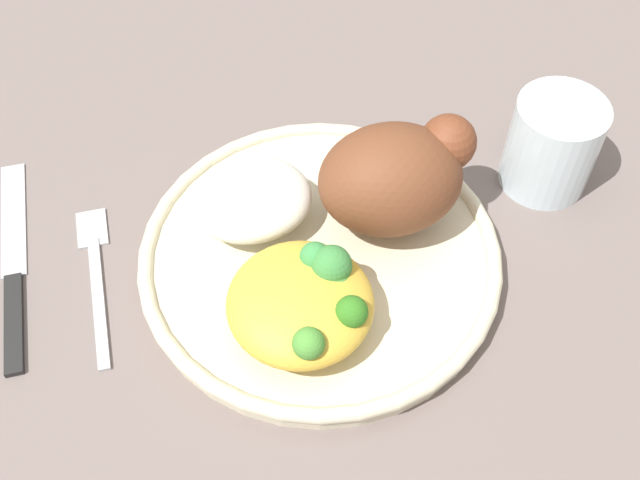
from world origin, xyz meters
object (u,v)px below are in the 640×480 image
(plate, at_px, (320,257))
(water_glass, at_px, (552,145))
(roasted_chicken, at_px, (396,176))
(fork, at_px, (96,275))
(rice_pile, at_px, (251,199))
(knife, at_px, (13,276))
(mac_cheese_with_broccoli, at_px, (305,299))

(plate, bearing_deg, water_glass, 14.59)
(plate, distance_m, roasted_chicken, 0.08)
(roasted_chicken, bearing_deg, fork, -179.81)
(plate, relative_size, rice_pile, 2.96)
(plate, relative_size, water_glass, 3.40)
(rice_pile, height_order, fork, rice_pile)
(rice_pile, distance_m, knife, 0.18)
(plate, distance_m, mac_cheese_with_broccoli, 0.06)
(rice_pile, relative_size, knife, 0.45)
(roasted_chicken, xyz_separation_m, fork, (-0.22, -0.00, -0.06))
(plate, relative_size, knife, 1.34)
(rice_pile, relative_size, water_glass, 1.15)
(rice_pile, bearing_deg, roasted_chicken, -9.95)
(mac_cheese_with_broccoli, bearing_deg, plate, 68.63)
(mac_cheese_with_broccoli, relative_size, fork, 0.67)
(fork, bearing_deg, rice_pile, 8.78)
(roasted_chicken, relative_size, fork, 0.79)
(fork, height_order, knife, knife)
(roasted_chicken, distance_m, fork, 0.22)
(mac_cheese_with_broccoli, bearing_deg, rice_pile, 103.35)
(rice_pile, bearing_deg, knife, -177.42)
(plate, relative_size, fork, 1.79)
(plate, bearing_deg, mac_cheese_with_broccoli, -111.37)
(rice_pile, height_order, knife, rice_pile)
(water_glass, bearing_deg, rice_pile, -177.65)
(rice_pile, xyz_separation_m, fork, (-0.12, -0.02, -0.04))
(roasted_chicken, xyz_separation_m, mac_cheese_with_broccoli, (-0.08, -0.07, -0.02))
(mac_cheese_with_broccoli, bearing_deg, knife, 157.07)
(plate, relative_size, roasted_chicken, 2.27)
(knife, bearing_deg, plate, -8.28)
(rice_pile, bearing_deg, fork, -171.22)
(plate, height_order, water_glass, water_glass)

